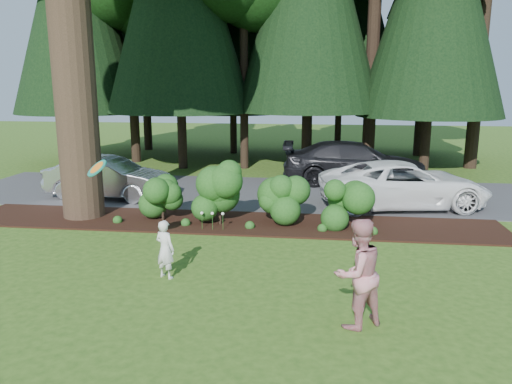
{
  "coord_description": "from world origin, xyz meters",
  "views": [
    {
      "loc": [
        2.64,
        -10.86,
        4.11
      ],
      "look_at": [
        1.01,
        1.82,
        1.3
      ],
      "focal_mm": 35.0,
      "sensor_mm": 36.0,
      "label": 1
    }
  ],
  "objects": [
    {
      "name": "child",
      "position": [
        -0.57,
        -1.09,
        0.64
      ],
      "size": [
        0.55,
        0.47,
        1.28
      ],
      "primitive_type": "imported",
      "rotation": [
        0.0,
        0.0,
        2.72
      ],
      "color": "silver",
      "rests_on": "ground"
    },
    {
      "name": "car_silver_wagon",
      "position": [
        -4.88,
        5.93,
        0.77
      ],
      "size": [
        4.6,
        1.97,
        1.47
      ],
      "primitive_type": "imported",
      "rotation": [
        0.0,
        0.0,
        1.48
      ],
      "color": "#B7B8BC",
      "rests_on": "driveway"
    },
    {
      "name": "lily_cluster",
      "position": [
        -0.3,
        2.4,
        0.5
      ],
      "size": [
        0.69,
        0.09,
        0.57
      ],
      "color": "#1D4B17",
      "rests_on": "ground"
    },
    {
      "name": "ground",
      "position": [
        0.0,
        0.0,
        0.0
      ],
      "size": [
        80.0,
        80.0,
        0.0
      ],
      "primitive_type": "plane",
      "color": "#2C4E16",
      "rests_on": "ground"
    },
    {
      "name": "shrub_row",
      "position": [
        0.77,
        3.14,
        0.81
      ],
      "size": [
        6.53,
        1.6,
        1.61
      ],
      "color": "#1D4B17",
      "rests_on": "ground"
    },
    {
      "name": "car_white_suv",
      "position": [
        5.46,
        5.87,
        0.8
      ],
      "size": [
        5.9,
        3.51,
        1.54
      ],
      "primitive_type": "imported",
      "rotation": [
        0.0,
        0.0,
        1.75
      ],
      "color": "white",
      "rests_on": "driveway"
    },
    {
      "name": "mulch_bed",
      "position": [
        0.0,
        3.25,
        0.03
      ],
      "size": [
        16.0,
        2.5,
        0.05
      ],
      "primitive_type": "cube",
      "color": "black",
      "rests_on": "ground"
    },
    {
      "name": "driveway",
      "position": [
        0.0,
        7.5,
        0.01
      ],
      "size": [
        22.0,
        6.0,
        0.03
      ],
      "primitive_type": "cube",
      "color": "#38383A",
      "rests_on": "ground"
    },
    {
      "name": "car_dark_suv",
      "position": [
        4.1,
        9.8,
        0.89
      ],
      "size": [
        5.99,
        2.6,
        1.72
      ],
      "primitive_type": "imported",
      "rotation": [
        0.0,
        0.0,
        1.6
      ],
      "color": "black",
      "rests_on": "driveway"
    },
    {
      "name": "frisbee",
      "position": [
        -1.92,
        -1.2,
        2.38
      ],
      "size": [
        0.53,
        0.44,
        0.45
      ],
      "color": "#167A63",
      "rests_on": "ground"
    },
    {
      "name": "adult",
      "position": [
        3.34,
        -2.78,
        0.96
      ],
      "size": [
        1.18,
        1.13,
        1.91
      ],
      "primitive_type": "imported",
      "rotation": [
        0.0,
        0.0,
        3.77
      ],
      "color": "#AB162F",
      "rests_on": "ground"
    }
  ]
}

